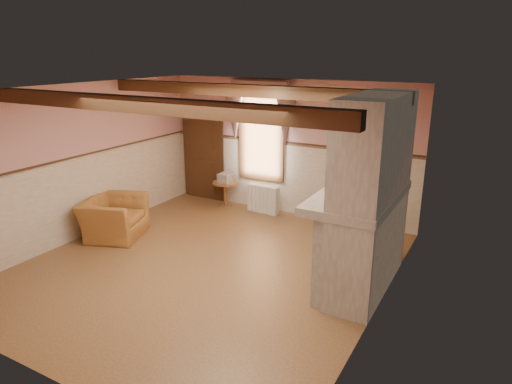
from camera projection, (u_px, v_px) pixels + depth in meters
The scene contains 26 objects.
floor at pixel (207, 266), 7.39m from camera, with size 5.50×6.00×0.01m, color brown.
ceiling at pixel (200, 90), 6.56m from camera, with size 5.50×6.00×0.01m, color silver.
wall_back at pixel (287, 148), 9.48m from camera, with size 5.50×0.02×2.80m, color tan.
wall_front at pixel (26, 257), 4.47m from camera, with size 5.50×0.02×2.80m, color tan.
wall_left at pixel (79, 162), 8.25m from camera, with size 0.02×6.00×2.80m, color tan.
wall_right at pixel (384, 213), 5.70m from camera, with size 0.02×6.00×2.80m, color tan.
wainscot at pixel (205, 223), 7.17m from camera, with size 5.50×6.00×1.50m, color beige, non-canonical shape.
chair_rail at pixel (203, 177), 6.95m from camera, with size 5.50×6.00×0.08m, color black, non-canonical shape.
firebox at pixel (338, 252), 6.83m from camera, with size 0.20×0.95×0.90m, color black.
armchair at pixel (114, 217), 8.48m from camera, with size 1.12×0.98×0.73m, color #9E662D.
side_table at pixel (226, 194), 10.19m from camera, with size 0.57×0.57×0.55m, color brown.
book_stack at pixel (226, 178), 10.06m from camera, with size 0.26×0.32×0.20m, color #B7AD8C.
radiator at pixel (263, 199), 9.74m from camera, with size 0.70×0.18×0.60m, color silver.
bowl at pixel (363, 187), 6.58m from camera, with size 0.33×0.33×0.08m, color brown.
mantel_clock at pixel (371, 176), 6.91m from camera, with size 0.14×0.24×0.20m, color black.
oil_lamp at pixel (371, 174), 6.87m from camera, with size 0.11×0.11×0.28m, color #B48932.
candle_red at pixel (342, 202), 5.80m from camera, with size 0.06×0.06×0.16m, color maroon.
jar_yellow at pixel (353, 193), 6.20m from camera, with size 0.06×0.06×0.12m, color yellow.
fireplace at pixel (371, 196), 6.35m from camera, with size 0.85×2.00×2.80m, color gray.
mantel at pixel (358, 197), 6.45m from camera, with size 1.05×2.05×0.12m, color gray.
overmantel_mirror at pixel (348, 153), 6.35m from camera, with size 0.06×1.44×1.04m, color silver.
door at pixel (204, 154), 10.51m from camera, with size 1.10×0.10×2.10m, color black.
window at pixel (261, 134), 9.66m from camera, with size 1.06×0.08×2.02m, color white.
window_drapes at pixel (259, 106), 9.40m from camera, with size 1.30×0.14×1.40m, color gray.
ceiling_beam_front at pixel (143, 105), 5.59m from camera, with size 5.50×0.18×0.20m, color black.
ceiling_beam_back at pixel (243, 91), 7.59m from camera, with size 5.50×0.18×0.20m, color black.
Camera 1 is at (3.95, -5.47, 3.34)m, focal length 32.00 mm.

